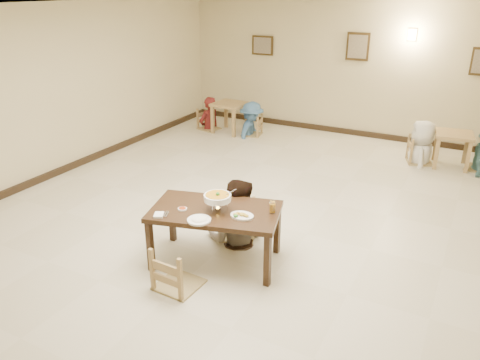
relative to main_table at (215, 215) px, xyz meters
The scene contains 28 objects.
floor 1.36m from the main_table, 94.97° to the left, with size 10.00×10.00×0.00m, color beige.
ceiling 2.64m from the main_table, 94.97° to the left, with size 10.00×10.00×0.00m, color white.
wall_back 6.25m from the main_table, 90.96° to the left, with size 10.00×10.00×0.00m, color beige.
wall_left 4.36m from the main_table, 163.81° to the left, with size 10.00×10.00×0.00m, color beige.
baseboard_back 6.19m from the main_table, 90.96° to the left, with size 8.00×0.06×0.12m, color black.
baseboard_left 4.28m from the main_table, 163.70° to the left, with size 0.06×10.00×0.12m, color black.
picture_a 6.68m from the main_table, 110.54° to the left, with size 0.55×0.04×0.45m.
picture_b 6.30m from the main_table, 90.03° to the left, with size 0.50×0.04×0.60m.
wall_sconce 6.46m from the main_table, 79.89° to the left, with size 0.16×0.05×0.22m, color #FFD88C.
main_table is the anchor object (origin of this frame).
chair_far 0.71m from the main_table, 94.31° to the left, with size 0.46×0.46×0.97m.
chair_near 0.69m from the main_table, 99.43° to the right, with size 0.48×0.48×1.02m.
main_diner 0.65m from the main_table, 93.24° to the left, with size 0.86×0.67×1.77m, color gray.
curry_warmer 0.26m from the main_table, 20.40° to the right, with size 0.37×0.33×0.30m.
rice_plate_far 0.30m from the main_table, 105.62° to the left, with size 0.28×0.28×0.06m.
rice_plate_near 0.36m from the main_table, 91.59° to the right, with size 0.28×0.28×0.06m.
fried_plate 0.39m from the main_table, ahead, with size 0.29×0.29×0.06m.
chili_dish 0.41m from the main_table, 150.76° to the right, with size 0.11×0.11×0.02m.
napkin_cutlery 0.68m from the main_table, 137.05° to the right, with size 0.19×0.23×0.03m.
drink_glass 0.71m from the main_table, 21.06° to the left, with size 0.07×0.07×0.15m.
bg_table_left 5.64m from the main_table, 117.31° to the left, with size 0.74×0.74×0.70m.
bg_table_right 5.51m from the main_table, 65.63° to the left, with size 0.75×0.75×0.67m.
bg_chair_ll 5.90m from the main_table, 122.27° to the left, with size 0.44×0.44×0.95m.
bg_chair_lr 5.43m from the main_table, 111.89° to the left, with size 0.43×0.43×0.92m.
bg_chair_rl 5.25m from the main_table, 70.78° to the left, with size 0.46×0.46×0.98m.
bg_diner_a 5.90m from the main_table, 122.27° to the left, with size 0.58×0.38×1.58m, color maroon.
bg_diner_b 5.43m from the main_table, 111.89° to the left, with size 1.01×0.58×1.56m, color teal.
bg_diner_c 5.25m from the main_table, 70.78° to the left, with size 0.83×0.54×1.70m, color silver.
Camera 1 is at (2.76, -5.56, 3.25)m, focal length 35.00 mm.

